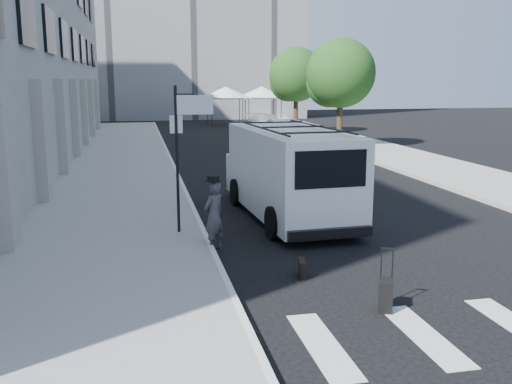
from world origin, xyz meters
name	(u,v)px	position (x,y,z in m)	size (l,w,h in m)	color
ground	(323,273)	(0.00, 0.00, 0.00)	(120.00, 120.00, 0.00)	black
sidewalk_left	(121,163)	(-4.25, 16.00, 0.07)	(4.50, 48.00, 0.15)	gray
sidewalk_right	(362,146)	(9.00, 20.00, 0.07)	(4.00, 56.00, 0.15)	gray
sign_pole	(186,128)	(-2.36, 3.20, 2.65)	(1.03, 0.07, 3.50)	black
tree_near	(338,76)	(7.50, 20.15, 3.97)	(3.80, 3.83, 6.03)	black
tree_far	(294,77)	(7.50, 29.15, 3.97)	(3.80, 3.83, 6.03)	black
tent_left	(226,92)	(4.00, 38.00, 2.71)	(4.00, 4.00, 3.20)	black
tent_right	(262,92)	(7.20, 38.50, 2.71)	(4.00, 4.00, 3.20)	black
businessman	(214,216)	(-1.90, 2.00, 0.79)	(0.58, 0.38, 1.59)	#404043
briefcase	(302,268)	(-0.47, -0.11, 0.17)	(0.12, 0.44, 0.34)	black
suitcase	(386,295)	(0.43, -2.00, 0.28)	(0.36, 0.43, 1.04)	black
cargo_van	(287,172)	(0.54, 4.78, 1.26)	(2.59, 6.63, 2.44)	white
parked_car_a	(316,143)	(5.00, 16.16, 0.73)	(1.71, 4.26, 1.45)	#ACAEB4
parked_car_b	(285,132)	(5.16, 22.69, 0.72)	(1.53, 4.40, 1.45)	#565A5E
parked_car_c	(267,125)	(5.28, 28.12, 0.72)	(2.01, 4.93, 1.43)	#B0B3B9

